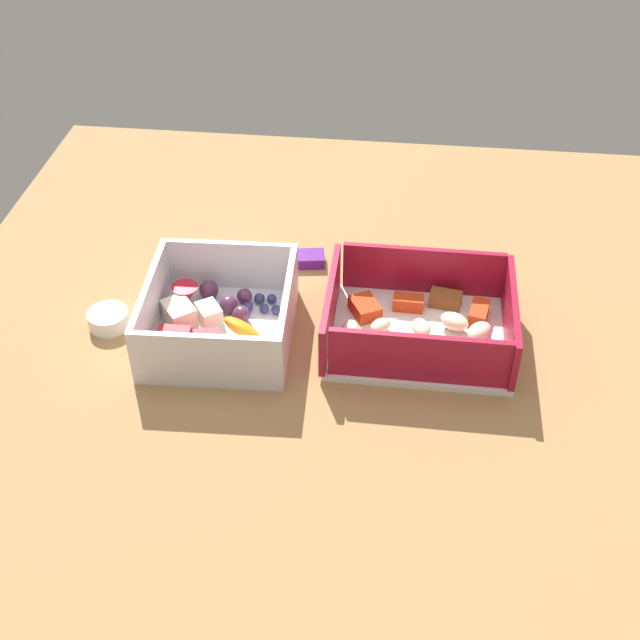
% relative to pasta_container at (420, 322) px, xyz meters
% --- Properties ---
extents(table_surface, '(0.80, 0.80, 0.02)m').
position_rel_pasta_container_xyz_m(table_surface, '(-0.09, -0.00, -0.03)').
color(table_surface, '#9E7547').
rests_on(table_surface, ground).
extents(pasta_container, '(0.18, 0.14, 0.06)m').
position_rel_pasta_container_xyz_m(pasta_container, '(0.00, 0.00, 0.00)').
color(pasta_container, white).
rests_on(pasta_container, table_surface).
extents(fruit_bowl, '(0.14, 0.15, 0.06)m').
position_rel_pasta_container_xyz_m(fruit_bowl, '(-0.19, -0.02, 0.00)').
color(fruit_bowl, white).
rests_on(fruit_bowl, table_surface).
extents(candy_bar, '(0.07, 0.03, 0.01)m').
position_rel_pasta_container_xyz_m(candy_bar, '(-0.14, 0.11, -0.01)').
color(candy_bar, '#51197A').
rests_on(candy_bar, table_surface).
extents(paper_cup_liner, '(0.04, 0.04, 0.02)m').
position_rel_pasta_container_xyz_m(paper_cup_liner, '(-0.30, -0.02, -0.01)').
color(paper_cup_liner, white).
rests_on(paper_cup_liner, table_surface).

